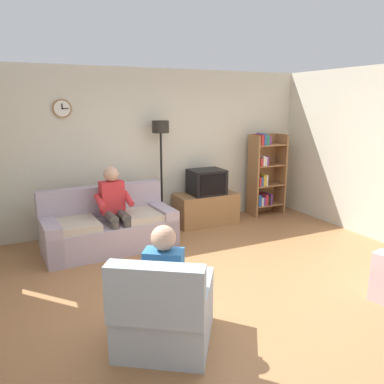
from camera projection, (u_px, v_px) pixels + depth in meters
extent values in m
plane|color=#9E6B42|center=(236.00, 282.00, 4.67)|extent=(12.00, 12.00, 0.00)
cube|color=beige|center=(158.00, 149.00, 6.70)|extent=(6.20, 0.12, 2.70)
cylinder|color=olive|center=(62.00, 109.00, 5.82)|extent=(0.28, 0.03, 0.28)
cylinder|color=white|center=(62.00, 109.00, 5.81)|extent=(0.24, 0.01, 0.24)
cube|color=black|center=(62.00, 107.00, 5.79)|extent=(0.02, 0.01, 0.09)
cube|color=black|center=(65.00, 109.00, 5.82)|extent=(0.11, 0.01, 0.01)
cube|color=#A899A8|center=(110.00, 236.00, 5.69)|extent=(1.95, 0.95, 0.42)
cube|color=#A899A8|center=(102.00, 201.00, 5.90)|extent=(1.91, 0.31, 0.48)
cube|color=#A899A8|center=(162.00, 223.00, 6.07)|extent=(0.27, 0.85, 0.56)
cube|color=#A899A8|center=(51.00, 241.00, 5.28)|extent=(0.27, 0.85, 0.56)
cube|color=#BCAD99|center=(142.00, 215.00, 5.82)|extent=(0.64, 0.71, 0.10)
cube|color=#BCAD99|center=(75.00, 225.00, 5.36)|extent=(0.64, 0.71, 0.10)
cube|color=olive|center=(206.00, 208.00, 6.90)|extent=(1.10, 0.56, 0.55)
cube|color=black|center=(199.00, 204.00, 7.12)|extent=(1.10, 0.04, 0.03)
cube|color=black|center=(207.00, 182.00, 6.77)|extent=(0.60, 0.48, 0.44)
cube|color=black|center=(213.00, 184.00, 6.55)|extent=(0.50, 0.01, 0.36)
cube|color=olive|center=(253.00, 176.00, 7.25)|extent=(0.04, 0.36, 1.55)
cube|color=olive|center=(280.00, 174.00, 7.52)|extent=(0.04, 0.36, 1.55)
cube|color=olive|center=(262.00, 173.00, 7.54)|extent=(0.64, 0.02, 1.55)
cube|color=olive|center=(266.00, 204.00, 7.52)|extent=(0.60, 0.34, 0.02)
cube|color=#2D59A5|center=(256.00, 200.00, 7.37)|extent=(0.06, 0.28, 0.22)
cube|color=silver|center=(259.00, 201.00, 7.41)|extent=(0.05, 0.28, 0.16)
cube|color=#72338C|center=(261.00, 200.00, 7.43)|extent=(0.04, 0.28, 0.17)
cube|color=red|center=(263.00, 199.00, 7.44)|extent=(0.05, 0.28, 0.21)
cube|color=black|center=(265.00, 199.00, 7.47)|extent=(0.05, 0.28, 0.18)
cube|color=#72338C|center=(267.00, 198.00, 7.49)|extent=(0.03, 0.28, 0.21)
cube|color=olive|center=(267.00, 185.00, 7.43)|extent=(0.60, 0.34, 0.02)
cube|color=red|center=(257.00, 181.00, 7.29)|extent=(0.04, 0.28, 0.18)
cube|color=#2D59A5|center=(258.00, 181.00, 7.31)|extent=(0.04, 0.28, 0.18)
cube|color=gold|center=(261.00, 180.00, 7.32)|extent=(0.06, 0.28, 0.21)
cube|color=silver|center=(263.00, 179.00, 7.35)|extent=(0.03, 0.28, 0.21)
cube|color=olive|center=(267.00, 165.00, 7.34)|extent=(0.60, 0.34, 0.02)
cube|color=red|center=(258.00, 162.00, 7.21)|extent=(0.05, 0.28, 0.15)
cube|color=silver|center=(260.00, 160.00, 7.22)|extent=(0.04, 0.28, 0.18)
cube|color=silver|center=(262.00, 161.00, 7.24)|extent=(0.04, 0.28, 0.17)
cube|color=#72338C|center=(264.00, 160.00, 7.26)|extent=(0.03, 0.28, 0.17)
cube|color=olive|center=(268.00, 145.00, 7.25)|extent=(0.60, 0.34, 0.02)
cube|color=red|center=(259.00, 140.00, 7.11)|extent=(0.06, 0.28, 0.19)
cube|color=#2D59A5|center=(262.00, 139.00, 7.14)|extent=(0.05, 0.28, 0.21)
cube|color=#267F4C|center=(264.00, 140.00, 7.16)|extent=(0.05, 0.28, 0.18)
cube|color=#72338C|center=(266.00, 140.00, 7.19)|extent=(0.04, 0.28, 0.16)
cylinder|color=black|center=(162.00, 227.00, 6.71)|extent=(0.28, 0.28, 0.03)
cylinder|color=black|center=(162.00, 180.00, 6.52)|extent=(0.04, 0.04, 1.70)
cylinder|color=black|center=(161.00, 127.00, 6.31)|extent=(0.28, 0.28, 0.20)
cube|color=#9EADBC|center=(166.00, 320.00, 3.50)|extent=(1.13, 1.14, 0.40)
cube|color=#9EADBC|center=(155.00, 295.00, 3.04)|extent=(0.77, 0.59, 0.50)
cube|color=#9EADBC|center=(134.00, 309.00, 3.54)|extent=(0.61, 0.78, 0.56)
cube|color=#9EADBC|center=(199.00, 313.00, 3.46)|extent=(0.61, 0.78, 0.56)
cube|color=red|center=(112.00, 197.00, 5.63)|extent=(0.35, 0.22, 0.48)
sphere|color=tan|center=(111.00, 174.00, 5.54)|extent=(0.22, 0.22, 0.22)
cylinder|color=#4C4742|center=(123.00, 215.00, 5.57)|extent=(0.15, 0.39, 0.13)
cylinder|color=#4C4742|center=(111.00, 217.00, 5.48)|extent=(0.15, 0.39, 0.13)
cylinder|color=#4C4742|center=(128.00, 237.00, 5.47)|extent=(0.12, 0.12, 0.52)
cylinder|color=#4C4742|center=(116.00, 239.00, 5.39)|extent=(0.12, 0.12, 0.52)
cylinder|color=red|center=(128.00, 198.00, 5.65)|extent=(0.11, 0.34, 0.20)
cylinder|color=red|center=(100.00, 202.00, 5.45)|extent=(0.11, 0.34, 0.20)
cube|color=#3372B2|center=(164.00, 276.00, 3.35)|extent=(0.39, 0.35, 0.48)
sphere|color=tan|center=(163.00, 238.00, 3.28)|extent=(0.22, 0.22, 0.22)
cylinder|color=#4C4742|center=(159.00, 290.00, 3.60)|extent=(0.32, 0.39, 0.13)
cylinder|color=#4C4742|center=(178.00, 291.00, 3.57)|extent=(0.32, 0.39, 0.13)
cylinder|color=#4C4742|center=(164.00, 301.00, 3.83)|extent=(0.15, 0.15, 0.40)
cylinder|color=#4C4742|center=(181.00, 302.00, 3.81)|extent=(0.15, 0.15, 0.40)
cylinder|color=#3372B2|center=(144.00, 272.00, 3.48)|extent=(0.26, 0.33, 0.20)
cylinder|color=#3372B2|center=(189.00, 275.00, 3.42)|extent=(0.26, 0.33, 0.20)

